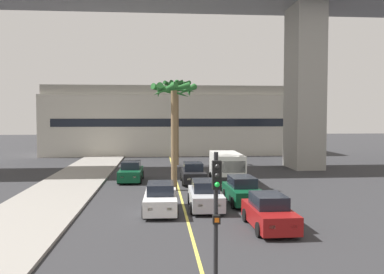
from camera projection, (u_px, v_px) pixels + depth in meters
name	position (u px, v px, depth m)	size (l,w,h in m)	color
sidewalk_left	(15.00, 227.00, 18.81)	(4.80, 80.00, 0.15)	gray
lane_stripe_center	(180.00, 193.00, 27.43)	(0.14, 56.00, 0.01)	#DBCC4C
pier_building_backdrop	(169.00, 121.00, 55.21)	(32.43, 8.04, 8.99)	beige
car_queue_front	(242.00, 191.00, 24.19)	(1.93, 4.15, 1.56)	#0C4728
car_queue_second	(193.00, 174.00, 31.38)	(1.85, 4.11, 1.56)	black
car_queue_third	(161.00, 199.00, 21.94)	(1.90, 4.13, 1.56)	white
car_queue_fourth	(131.00, 172.00, 32.28)	(1.91, 4.14, 1.56)	#0C4728
car_queue_fifth	(205.00, 196.00, 22.80)	(1.89, 4.13, 1.56)	#B7BABF
car_queue_sixth	(269.00, 213.00, 18.79)	(1.88, 4.13, 1.56)	maroon
delivery_van	(227.00, 168.00, 30.59)	(2.21, 5.27, 2.36)	silver
traffic_light_median_near	(216.00, 207.00, 10.99)	(0.24, 0.37, 4.20)	black
palm_tree_near_median	(174.00, 104.00, 28.10)	(3.26, 3.26, 7.49)	brown
palm_tree_mid_median	(177.00, 96.00, 42.49)	(2.99, 3.00, 8.89)	brown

